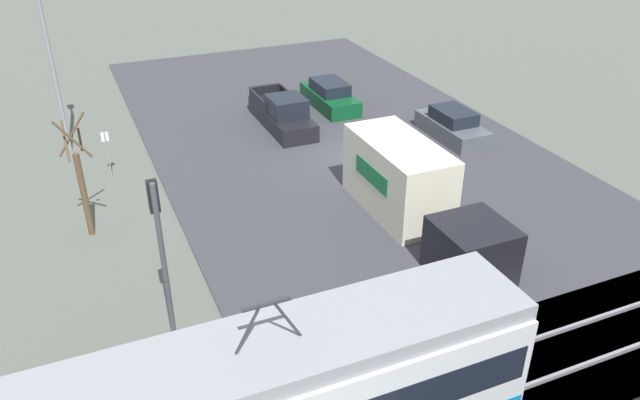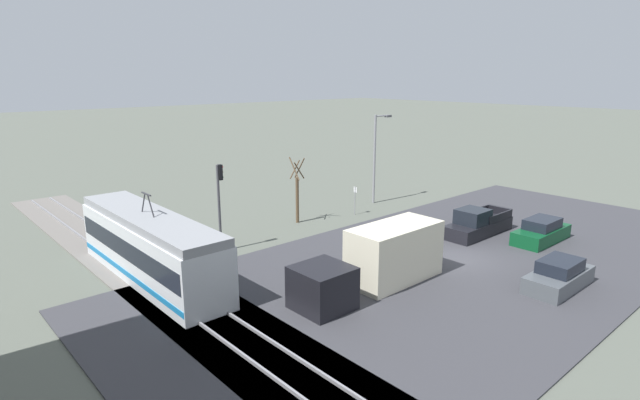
# 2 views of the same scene
# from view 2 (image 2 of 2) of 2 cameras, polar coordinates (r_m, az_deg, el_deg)

# --- Properties ---
(ground_plane) EXTENTS (320.00, 320.00, 0.00)m
(ground_plane) POSITION_cam_2_polar(r_m,az_deg,el_deg) (31.10, 15.76, -6.59)
(ground_plane) COLOR #565B51
(road_surface) EXTENTS (18.44, 41.05, 0.08)m
(road_surface) POSITION_cam_2_polar(r_m,az_deg,el_deg) (31.08, 15.77, -6.52)
(road_surface) COLOR #38383D
(road_surface) RESTS_ON ground
(rail_bed) EXTENTS (66.74, 4.40, 0.22)m
(rail_bed) POSITION_cam_2_polar(r_m,az_deg,el_deg) (21.11, -7.69, -16.30)
(rail_bed) COLOR slate
(rail_bed) RESTS_ON ground
(light_rail_tram) EXTENTS (12.74, 2.77, 4.68)m
(light_rail_tram) POSITION_cam_2_polar(r_m,az_deg,el_deg) (28.08, -18.77, -5.16)
(light_rail_tram) COLOR silver
(light_rail_tram) RESTS_ON ground
(box_truck) EXTENTS (2.48, 9.03, 3.00)m
(box_truck) POSITION_cam_2_polar(r_m,az_deg,el_deg) (25.94, 6.72, -6.86)
(box_truck) COLOR black
(box_truck) RESTS_ON ground
(pickup_truck) EXTENTS (1.96, 5.78, 1.89)m
(pickup_truck) POSITION_cam_2_polar(r_m,az_deg,el_deg) (35.78, 17.55, -2.67)
(pickup_truck) COLOR black
(pickup_truck) RESTS_ON ground
(sedan_car_0) EXTENTS (1.89, 4.76, 1.54)m
(sedan_car_0) POSITION_cam_2_polar(r_m,az_deg,el_deg) (35.83, 23.97, -3.35)
(sedan_car_0) COLOR #0C4723
(sedan_car_0) RESTS_ON ground
(sedan_car_1) EXTENTS (1.88, 4.46, 1.53)m
(sedan_car_1) POSITION_cam_2_polar(r_m,az_deg,el_deg) (28.53, 25.64, -7.85)
(sedan_car_1) COLOR #4C5156
(sedan_car_1) RESTS_ON ground
(traffic_light_pole) EXTENTS (0.28, 0.47, 5.47)m
(traffic_light_pole) POSITION_cam_2_polar(r_m,az_deg,el_deg) (31.00, -11.39, 0.44)
(traffic_light_pole) COLOR #47474C
(traffic_light_pole) RESTS_ON ground
(street_tree) EXTENTS (1.16, 0.96, 4.91)m
(street_tree) POSITION_cam_2_polar(r_m,az_deg,el_deg) (36.83, -2.62, 0.77)
(street_tree) COLOR brown
(street_tree) RESTS_ON ground
(street_lamp_near_crossing) EXTENTS (0.36, 1.95, 7.52)m
(street_lamp_near_crossing) POSITION_cam_2_polar(r_m,az_deg,el_deg) (42.61, 6.45, 5.44)
(street_lamp_near_crossing) COLOR gray
(street_lamp_near_crossing) RESTS_ON ground
(no_parking_sign) EXTENTS (0.32, 0.08, 2.23)m
(no_parking_sign) POSITION_cam_2_polar(r_m,az_deg,el_deg) (39.20, 4.02, 0.25)
(no_parking_sign) COLOR gray
(no_parking_sign) RESTS_ON ground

